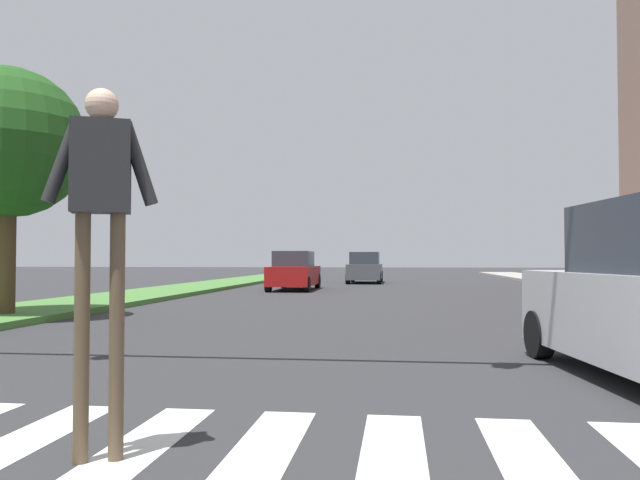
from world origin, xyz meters
The scene contains 8 objects.
ground_plane centered at (0.00, 30.00, 0.00)m, with size 140.00×140.00×0.00m, color #2D2D30.
crosswalk centered at (0.00, 7.00, 0.00)m, with size 6.75×2.20×0.01m.
median_strip centered at (-8.39, 28.00, 0.07)m, with size 3.09×64.00×0.15m, color #477A38.
tree_mid centered at (-8.04, 15.32, 3.90)m, with size 3.32×3.32×5.43m.
sidewalk_right centered at (9.33, 28.00, 0.07)m, with size 3.00×64.00×0.15m, color #9E9991.
pedestrian_performer centered at (-1.49, 6.66, 1.66)m, with size 0.72×0.37×2.49m.
sedan_midblock centered at (-3.93, 28.92, 0.78)m, with size 1.84×4.54×1.67m.
sedan_distant centered at (-1.31, 37.08, 0.79)m, with size 1.86×4.45×1.72m.
Camera 1 is at (0.48, 2.77, 1.34)m, focal length 34.54 mm.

